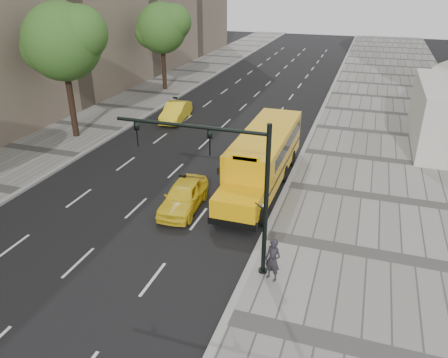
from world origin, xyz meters
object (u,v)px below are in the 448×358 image
(taxi_far, at_px, (176,112))
(pedestrian, at_px, (273,260))
(tree_b, at_px, (63,41))
(tree_c, at_px, (162,28))
(school_bus, at_px, (264,153))
(traffic_signal, at_px, (230,179))
(taxi_near, at_px, (184,196))

(taxi_far, height_order, pedestrian, pedestrian)
(pedestrian, bearing_deg, taxi_far, 145.52)
(pedestrian, bearing_deg, tree_b, 167.18)
(tree_c, xyz_separation_m, school_bus, (14.91, -18.16, -4.47))
(pedestrian, bearing_deg, school_bus, 127.26)
(tree_c, xyz_separation_m, taxi_far, (5.25, -9.11, -5.50))
(pedestrian, relative_size, traffic_signal, 0.28)
(tree_c, xyz_separation_m, pedestrian, (17.45, -27.13, -5.19))
(school_bus, bearing_deg, taxi_near, -124.15)
(tree_c, bearing_deg, traffic_signal, -59.79)
(taxi_near, xyz_separation_m, taxi_far, (-6.56, 13.63, 0.01))
(taxi_near, relative_size, pedestrian, 2.37)
(tree_b, relative_size, taxi_far, 2.11)
(taxi_far, bearing_deg, taxi_near, -71.09)
(tree_b, bearing_deg, traffic_signal, -36.49)
(taxi_near, height_order, traffic_signal, traffic_signal)
(tree_b, xyz_separation_m, tree_c, (-0.01, 15.26, -0.68))
(taxi_far, relative_size, traffic_signal, 0.70)
(school_bus, bearing_deg, traffic_signal, -85.42)
(tree_c, distance_m, traffic_signal, 31.07)
(tree_c, relative_size, taxi_near, 2.02)
(tree_b, relative_size, school_bus, 0.82)
(tree_c, distance_m, pedestrian, 32.67)
(pedestrian, xyz_separation_m, traffic_signal, (-1.85, 0.34, 3.04))
(school_bus, xyz_separation_m, taxi_far, (-9.66, 9.05, -1.02))
(tree_b, distance_m, traffic_signal, 19.60)
(school_bus, height_order, taxi_near, school_bus)
(tree_b, xyz_separation_m, pedestrian, (17.45, -11.87, -5.86))
(taxi_near, distance_m, traffic_signal, 6.49)
(taxi_near, bearing_deg, tree_c, 113.45)
(taxi_far, bearing_deg, school_bus, -49.92)
(taxi_near, bearing_deg, traffic_signal, -50.84)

